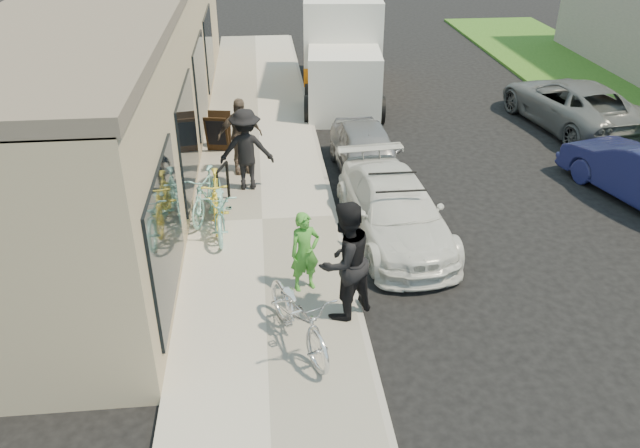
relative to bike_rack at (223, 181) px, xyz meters
name	(u,v)px	position (x,y,z in m)	size (l,w,h in m)	color
ground	(382,304)	(2.81, -3.75, -0.70)	(120.00, 120.00, 0.00)	black
sidewalk	(262,222)	(0.81, -0.75, -0.63)	(3.00, 34.00, 0.15)	#ABA59A
curb	(335,219)	(2.36, -0.75, -0.64)	(0.12, 34.00, 0.13)	gray
storefront	(130,66)	(-2.43, 4.24, 1.42)	(3.60, 20.00, 4.22)	tan
bike_rack	(223,181)	(0.00, 0.00, 0.00)	(0.25, 0.62, 0.92)	black
sandwich_board	(218,132)	(-0.24, 3.13, -0.06)	(0.69, 0.69, 0.97)	black
sedan_white	(394,210)	(3.46, -1.48, -0.09)	(2.07, 4.38, 1.27)	silver
sedan_silver	(367,152)	(3.39, 1.49, -0.08)	(1.47, 3.65, 1.24)	gray
moving_truck	(341,51)	(3.64, 8.23, 0.69)	(2.98, 6.59, 3.15)	silver
far_car_gray	(571,103)	(9.85, 4.32, -0.02)	(2.28, 4.94, 1.37)	#55585A
tandem_bike	(299,315)	(1.31, -4.78, -0.01)	(0.72, 2.05, 1.08)	silver
woman_rider	(305,252)	(1.52, -3.32, 0.18)	(0.53, 0.35, 1.46)	green
man_standing	(345,261)	(2.09, -4.10, 0.46)	(0.99, 0.77, 2.03)	black
cruiser_bike_a	(206,194)	(-0.32, -0.51, -0.04)	(0.48, 1.72, 1.03)	#8ACDC5
cruiser_bike_b	(221,208)	(0.00, -1.16, -0.04)	(0.68, 1.94, 1.02)	#8ACDC5
cruiser_bike_c	(216,199)	(-0.10, -0.80, -0.02)	(0.51, 1.79, 1.08)	yellow
bystander_a	(246,149)	(0.53, 0.81, 0.39)	(1.21, 0.70, 1.88)	black
bystander_b	(240,136)	(0.37, 1.70, 0.37)	(1.08, 0.45, 1.84)	brown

